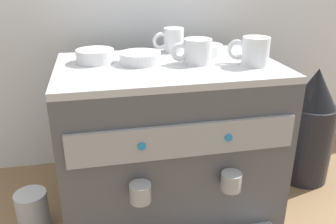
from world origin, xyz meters
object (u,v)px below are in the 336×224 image
ceramic_cup_1 (172,40)px  ceramic_cup_0 (254,51)px  espresso_machine (168,137)px  ceramic_bowl_1 (140,58)px  milk_pitcher (33,210)px  ceramic_cup_2 (196,51)px  coffee_grinder (309,129)px  ceramic_bowl_0 (207,50)px  ceramic_bowl_2 (95,56)px

ceramic_cup_1 → ceramic_cup_0: bearing=-48.7°
espresso_machine → ceramic_cup_0: ceramic_cup_0 is taller
ceramic_bowl_1 → milk_pitcher: size_ratio=1.01×
ceramic_cup_1 → ceramic_cup_2: bearing=-78.2°
ceramic_bowl_1 → coffee_grinder: ceramic_bowl_1 is taller
ceramic_cup_2 → ceramic_bowl_0: ceramic_cup_2 is taller
ceramic_cup_1 → milk_pitcher: 0.69m
ceramic_bowl_0 → coffee_grinder: size_ratio=0.23×
ceramic_cup_1 → ceramic_bowl_0: (0.10, -0.07, -0.02)m
ceramic_cup_1 → ceramic_bowl_0: ceramic_cup_1 is taller
ceramic_bowl_1 → coffee_grinder: bearing=0.4°
ceramic_cup_2 → ceramic_bowl_1: ceramic_cup_2 is taller
espresso_machine → ceramic_bowl_2: ceramic_bowl_2 is taller
ceramic_bowl_2 → espresso_machine: bearing=-16.2°
ceramic_bowl_1 → ceramic_bowl_2: (-0.13, 0.04, 0.00)m
espresso_machine → ceramic_cup_0: bearing=-15.2°
espresso_machine → ceramic_bowl_1: ceramic_bowl_1 is taller
ceramic_cup_1 → ceramic_cup_2: ceramic_cup_1 is taller
coffee_grinder → ceramic_bowl_1: bearing=-179.6°
ceramic_cup_0 → ceramic_cup_1: ceramic_cup_0 is taller
coffee_grinder → ceramic_cup_1: bearing=165.6°
ceramic_cup_1 → ceramic_cup_2: 0.17m
ceramic_bowl_2 → ceramic_bowl_0: bearing=3.3°
espresso_machine → ceramic_bowl_2: 0.34m
ceramic_cup_1 → espresso_machine: bearing=-107.0°
ceramic_bowl_0 → coffee_grinder: (0.38, -0.05, -0.29)m
espresso_machine → ceramic_bowl_2: size_ratio=5.84×
espresso_machine → ceramic_cup_1: ceramic_cup_1 is taller
milk_pitcher → ceramic_bowl_2: bearing=27.0°
ceramic_cup_0 → ceramic_bowl_0: (-0.09, 0.14, -0.02)m
espresso_machine → ceramic_bowl_0: ceramic_bowl_0 is taller
coffee_grinder → milk_pitcher: size_ratio=3.50×
ceramic_cup_2 → ceramic_cup_0: bearing=-18.5°
espresso_machine → ceramic_cup_2: ceramic_cup_2 is taller
ceramic_bowl_1 → ceramic_bowl_0: bearing=14.1°
ceramic_bowl_2 → coffee_grinder: bearing=-2.4°
ceramic_cup_1 → ceramic_bowl_0: bearing=-36.1°
ceramic_bowl_1 → milk_pitcher: ceramic_bowl_1 is taller
ceramic_cup_2 → ceramic_bowl_1: 0.16m
ceramic_bowl_0 → ceramic_bowl_1: ceramic_bowl_0 is taller
ceramic_bowl_0 → ceramic_cup_0: bearing=-57.5°
ceramic_bowl_0 → milk_pitcher: (-0.57, -0.13, -0.43)m
ceramic_bowl_2 → ceramic_cup_1: bearing=19.7°
ceramic_cup_2 → ceramic_bowl_0: 0.11m
ceramic_cup_1 → ceramic_cup_2: size_ratio=0.88×
ceramic_cup_0 → ceramic_cup_2: 0.16m
ceramic_bowl_1 → coffee_grinder: 0.67m
espresso_machine → ceramic_bowl_1: 0.27m
espresso_machine → ceramic_bowl_1: size_ratio=5.28×
espresso_machine → milk_pitcher: espresso_machine is taller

